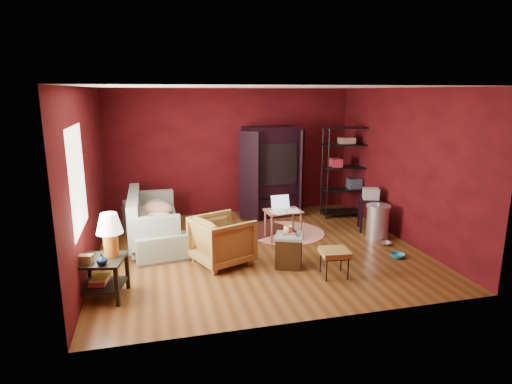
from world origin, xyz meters
TOP-DOWN VIEW (x-y plane):
  - room at (-0.04, -0.01)m, footprint 5.54×5.04m
  - sofa at (-1.80, 0.80)m, footprint 0.99×2.34m
  - armchair at (-0.73, -0.45)m, footprint 1.04×1.07m
  - pet_bowl_steel at (2.30, -0.35)m, footprint 0.23×0.09m
  - pet_bowl_turquoise at (2.17, -0.96)m, footprint 0.25×0.15m
  - vase at (-2.46, -1.46)m, footprint 0.17×0.18m
  - mug at (0.25, -0.87)m, footprint 0.13×0.11m
  - side_table at (-2.42, -1.21)m, footprint 0.69×0.69m
  - sofa_cushions at (-1.83, 0.78)m, footprint 0.85×2.08m
  - hamper at (0.28, -0.84)m, footprint 0.56×0.56m
  - footstool at (0.83, -1.36)m, footprint 0.46×0.46m
  - rug_round at (0.76, 0.74)m, footprint 1.51×1.51m
  - rug_oriental at (0.30, 0.98)m, footprint 1.37×1.21m
  - laptop_desk at (0.57, 0.42)m, footprint 0.69×0.56m
  - tv_armoire at (0.80, 2.00)m, footprint 1.55×0.98m
  - wire_shelving at (2.37, 1.56)m, footprint 1.00×0.49m
  - small_stand at (2.43, 0.52)m, footprint 0.55×0.55m
  - trash_can at (2.32, 0.00)m, footprint 0.57×0.57m

SIDE VIEW (x-z plane):
  - rug_round at x=0.76m, z-range 0.00..0.01m
  - rug_oriental at x=0.30m, z-range 0.01..0.02m
  - pet_bowl_steel at x=2.30m, z-range 0.00..0.22m
  - pet_bowl_turquoise at x=2.17m, z-range 0.00..0.24m
  - hamper at x=0.28m, z-range -0.03..0.57m
  - trash_can at x=2.32m, z-range -0.02..0.69m
  - footstool at x=0.83m, z-range 0.15..0.57m
  - sofa_cushions at x=-1.83m, z-range -0.01..0.86m
  - armchair at x=-0.73m, z-range 0.00..0.86m
  - sofa at x=-1.80m, z-range 0.00..0.89m
  - laptop_desk at x=0.57m, z-range 0.10..0.92m
  - vase at x=-2.46m, z-range 0.55..0.70m
  - small_stand at x=2.43m, z-range 0.21..1.08m
  - mug at x=0.25m, z-range 0.58..0.71m
  - side_table at x=-2.42m, z-range 0.12..1.27m
  - tv_armoire at x=0.80m, z-range 0.04..2.03m
  - wire_shelving at x=2.37m, z-range 0.10..2.09m
  - room at x=-0.04m, z-range -0.02..2.82m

